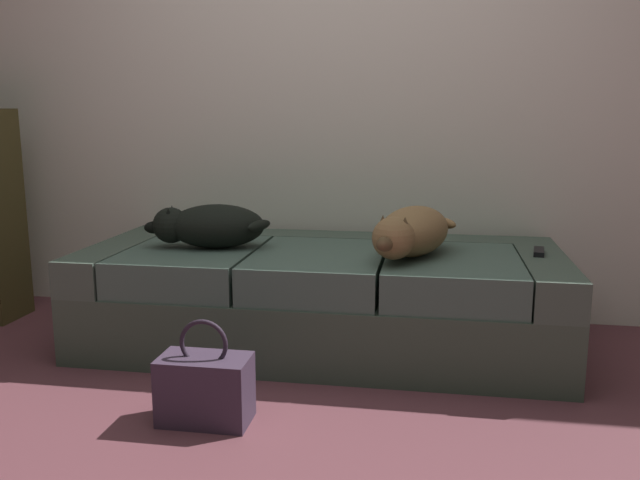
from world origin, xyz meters
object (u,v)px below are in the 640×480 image
Objects in this scene: couch at (322,297)px; handbag at (205,388)px; tv_remote at (539,252)px; dog_dark at (209,226)px; dog_tan at (411,232)px.

couch reaches higher than handbag.
dog_dark is at bearing -167.50° from tv_remote.
dog_dark is at bearing 107.19° from handbag.
couch is 1.00m from tv_remote.
dog_tan is at bearing -156.50° from tv_remote.
handbag is (-0.68, -0.75, -0.45)m from dog_tan.
handbag is at bearing -132.37° from dog_tan.
dog_tan reaches higher than dog_dark.
tv_remote is at bearing 35.88° from handbag.
handbag is at bearing -107.76° from couch.
dog_tan is at bearing -15.04° from couch.
couch is 14.48× the size of tv_remote.
couch is 3.70× the size of dog_dark.
dog_dark reaches higher than tv_remote.
dog_dark reaches higher than couch.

